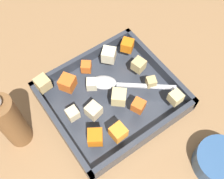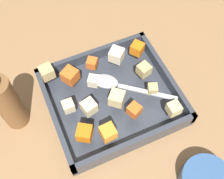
{
  "view_description": "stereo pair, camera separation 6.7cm",
  "coord_description": "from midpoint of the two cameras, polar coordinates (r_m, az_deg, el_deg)",
  "views": [
    {
      "loc": [
        -0.21,
        -0.28,
        0.64
      ],
      "look_at": [
        -0.02,
        -0.01,
        0.06
      ],
      "focal_mm": 45.26,
      "sensor_mm": 36.0,
      "label": 1
    },
    {
      "loc": [
        -0.15,
        -0.32,
        0.64
      ],
      "look_at": [
        -0.02,
        -0.01,
        0.06
      ],
      "focal_mm": 45.26,
      "sensor_mm": 36.0,
      "label": 2
    }
  ],
  "objects": [
    {
      "name": "potato_chunk_corner_nw",
      "position": [
        0.68,
        -6.93,
        0.85
      ],
      "size": [
        0.03,
        0.03,
        0.02
      ],
      "primitive_type": "cube",
      "rotation": [
        0.0,
        0.0,
        0.97
      ],
      "color": "beige",
      "rests_on": "baking_dish"
    },
    {
      "name": "carrot_chunk_near_spoon",
      "position": [
        0.65,
        2.41,
        -3.54
      ],
      "size": [
        0.04,
        0.04,
        0.03
      ],
      "primitive_type": "cube",
      "rotation": [
        0.0,
        0.0,
        0.42
      ],
      "color": "orange",
      "rests_on": "baking_dish"
    },
    {
      "name": "serving_spoon",
      "position": [
        0.68,
        -3.36,
        1.1
      ],
      "size": [
        0.18,
        0.15,
        0.02
      ],
      "rotation": [
        0.0,
        0.0,
        5.61
      ],
      "color": "silver",
      "rests_on": "baking_dish"
    },
    {
      "name": "baking_dish",
      "position": [
        0.71,
        -2.7,
        -2.05
      ],
      "size": [
        0.31,
        0.28,
        0.05
      ],
      "color": "#333842",
      "rests_on": "ground_plane"
    },
    {
      "name": "potato_chunk_corner_ne",
      "position": [
        0.72,
        -3.33,
        6.79
      ],
      "size": [
        0.05,
        0.05,
        0.03
      ],
      "primitive_type": "cube",
      "rotation": [
        0.0,
        0.0,
        2.31
      ],
      "color": "beige",
      "rests_on": "baking_dish"
    },
    {
      "name": "carrot_chunk_corner_sw",
      "position": [
        0.71,
        -7.94,
        4.34
      ],
      "size": [
        0.03,
        0.03,
        0.02
      ],
      "primitive_type": "cube",
      "rotation": [
        0.0,
        0.0,
        0.9
      ],
      "color": "orange",
      "rests_on": "baking_dish"
    },
    {
      "name": "potato_chunk_far_right",
      "position": [
        0.7,
        2.7,
        4.77
      ],
      "size": [
        0.04,
        0.04,
        0.03
      ],
      "primitive_type": "cube",
      "rotation": [
        0.0,
        0.0,
        4.97
      ],
      "color": "tan",
      "rests_on": "baking_dish"
    },
    {
      "name": "carrot_chunk_front_center",
      "position": [
        0.74,
        0.52,
        8.73
      ],
      "size": [
        0.04,
        0.04,
        0.03
      ],
      "primitive_type": "cube",
      "rotation": [
        0.0,
        0.0,
        0.64
      ],
      "color": "orange",
      "rests_on": "baking_dish"
    },
    {
      "name": "ground_plane",
      "position": [
        0.73,
        -1.86,
        -1.41
      ],
      "size": [
        4.0,
        4.0,
        0.0
      ],
      "primitive_type": "plane",
      "color": "#936D47"
    },
    {
      "name": "small_prep_bowl",
      "position": [
        0.67,
        18.05,
        -13.91
      ],
      "size": [
        0.11,
        0.11,
        0.05
      ],
      "primitive_type": "cylinder",
      "color": "#33598C",
      "rests_on": "ground_plane"
    },
    {
      "name": "carrot_chunk_far_left",
      "position": [
        0.69,
        -11.77,
        1.08
      ],
      "size": [
        0.05,
        0.05,
        0.03
      ],
      "primitive_type": "cube",
      "rotation": [
        0.0,
        0.0,
        3.7
      ],
      "color": "orange",
      "rests_on": "baking_dish"
    },
    {
      "name": "potato_chunk_near_left",
      "position": [
        0.65,
        -10.91,
        -5.07
      ],
      "size": [
        0.03,
        0.03,
        0.03
      ],
      "primitive_type": "cube",
      "rotation": [
        0.0,
        0.0,
        4.7
      ],
      "color": "beige",
      "rests_on": "baking_dish"
    },
    {
      "name": "potato_chunk_corner_se",
      "position": [
        0.64,
        -6.74,
        -4.54
      ],
      "size": [
        0.04,
        0.04,
        0.03
      ],
      "primitive_type": "cube",
      "rotation": [
        0.0,
        0.0,
        3.37
      ],
      "color": "beige",
      "rests_on": "baking_dish"
    },
    {
      "name": "potato_chunk_heap_top",
      "position": [
        0.67,
        9.96,
        -1.85
      ],
      "size": [
        0.03,
        0.03,
        0.03
      ],
      "primitive_type": "cube",
      "rotation": [
        0.0,
        0.0,
        3.17
      ],
      "color": "#E0CC89",
      "rests_on": "baking_dish"
    },
    {
      "name": "potato_chunk_mid_right",
      "position": [
        0.65,
        -1.52,
        -1.8
      ],
      "size": [
        0.05,
        0.05,
        0.03
      ],
      "primitive_type": "cube",
      "rotation": [
        0.0,
        0.0,
        3.98
      ],
      "color": "#E0CC89",
      "rests_on": "baking_dish"
    },
    {
      "name": "potato_chunk_back_center",
      "position": [
        0.7,
        -16.5,
        0.97
      ],
      "size": [
        0.03,
        0.03,
        0.03
      ],
      "primitive_type": "cube",
      "rotation": [
        0.0,
        0.0,
        0.11
      ],
      "color": "tan",
      "rests_on": "baking_dish"
    },
    {
      "name": "potato_chunk_mid_left",
      "position": [
        0.68,
        5.14,
        1.29
      ],
      "size": [
        0.03,
        0.03,
        0.02
      ],
      "primitive_type": "cube",
      "rotation": [
        0.0,
        0.0,
        2.76
      ],
      "color": "tan",
      "rests_on": "baking_dish"
    },
    {
      "name": "carrot_chunk_near_right",
      "position": [
        0.62,
        -1.86,
        -8.91
      ],
      "size": [
        0.03,
        0.03,
        0.03
      ],
      "primitive_type": "cube",
      "rotation": [
        0.0,
        0.0,
        3.2
      ],
      "color": "orange",
      "rests_on": "baking_dish"
    },
    {
      "name": "carrot_chunk_under_handle",
      "position": [
        0.62,
        -6.57,
        -9.85
      ],
      "size": [
        0.04,
        0.04,
        0.03
      ],
      "primitive_type": "cube",
      "rotation": [
        0.0,
        0.0,
        0.99
      ],
      "color": "orange",
      "rests_on": "baking_dish"
    },
    {
      "name": "pepper_mill",
      "position": [
        0.65,
        -22.64,
        -6.31
      ],
      "size": [
        0.06,
        0.06,
        0.19
      ],
      "color": "brown",
      "rests_on": "ground_plane"
    }
  ]
}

